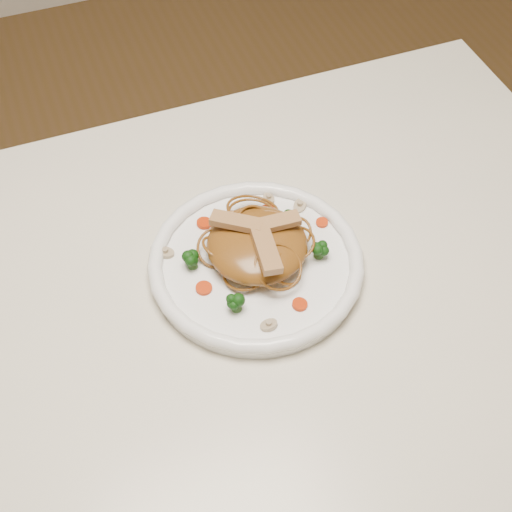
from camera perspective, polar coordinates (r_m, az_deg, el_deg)
name	(u,v)px	position (r m, az deg, el deg)	size (l,w,h in m)	color
ground	(233,511)	(1.63, -1.79, -19.16)	(4.00, 4.00, 0.00)	brown
table	(222,346)	(1.04, -2.67, -6.99)	(1.20, 0.80, 0.75)	beige
plate	(256,266)	(0.99, 0.00, -0.80)	(0.29, 0.29, 0.02)	white
noodle_mound	(257,245)	(0.97, 0.10, 0.90)	(0.14, 0.14, 0.04)	brown
chicken_a	(276,223)	(0.96, 1.53, 2.61)	(0.07, 0.02, 0.01)	tan
chicken_b	(237,222)	(0.96, -1.51, 2.66)	(0.07, 0.02, 0.01)	tan
chicken_c	(266,250)	(0.93, 0.80, 0.49)	(0.08, 0.02, 0.01)	tan
broccoli_0	(288,218)	(1.02, 2.51, 2.98)	(0.02, 0.02, 0.03)	#14430E
broccoli_1	(192,258)	(0.97, -4.98, -0.19)	(0.03, 0.03, 0.03)	#14430E
broccoli_2	(236,301)	(0.92, -1.54, -3.51)	(0.03, 0.03, 0.03)	#14430E
broccoli_3	(319,248)	(0.98, 4.93, 0.65)	(0.03, 0.03, 0.03)	#14430E
carrot_0	(267,210)	(1.04, 0.89, 3.57)	(0.02, 0.02, 0.01)	red
carrot_1	(204,288)	(0.95, -4.06, -2.50)	(0.02, 0.02, 0.01)	red
carrot_2	(322,223)	(1.03, 5.14, 2.59)	(0.02, 0.02, 0.01)	red
carrot_3	(204,223)	(1.03, -4.03, 2.57)	(0.02, 0.02, 0.01)	red
carrot_4	(300,304)	(0.94, 3.41, -3.77)	(0.02, 0.02, 0.01)	red
mushroom_0	(269,325)	(0.92, 1.00, -5.39)	(0.02, 0.02, 0.01)	beige
mushroom_1	(300,206)	(1.05, 3.41, 3.90)	(0.02, 0.02, 0.01)	beige
mushroom_2	(165,253)	(1.00, -7.04, 0.25)	(0.02, 0.02, 0.01)	beige
mushroom_3	(269,199)	(1.05, 0.99, 4.45)	(0.02, 0.02, 0.01)	beige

